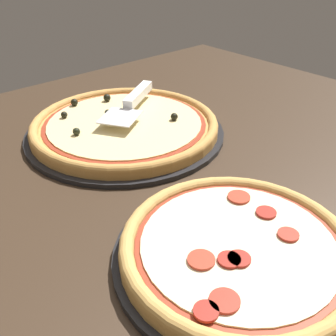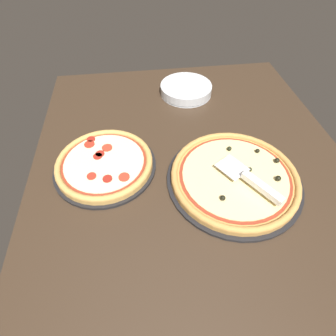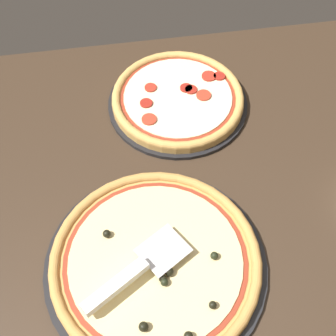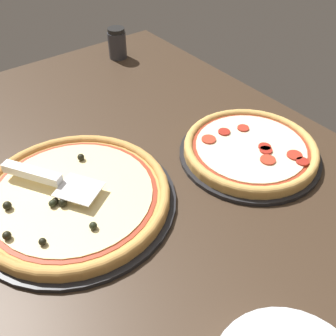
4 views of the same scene
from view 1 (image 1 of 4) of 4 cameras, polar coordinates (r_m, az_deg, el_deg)
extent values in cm
cube|color=#38281C|center=(77.15, -3.13, 0.07)|extent=(142.34, 107.49, 3.60)
cylinder|color=black|center=(85.96, -6.21, 5.19)|extent=(42.46, 42.46, 1.00)
cylinder|color=#C68E47|center=(85.39, -6.26, 5.97)|extent=(39.92, 39.92, 1.62)
torus|color=#C68E47|center=(85.04, -6.29, 6.46)|extent=(39.92, 39.92, 2.03)
cylinder|color=maroon|center=(85.01, -6.29, 6.51)|extent=(34.70, 34.70, 0.15)
cylinder|color=beige|center=(84.96, -6.30, 6.59)|extent=(32.73, 32.73, 0.40)
sphere|color=black|center=(85.86, -8.67, 7.47)|extent=(1.73, 1.73, 1.73)
sphere|color=black|center=(87.82, -8.72, 7.93)|extent=(1.46, 1.46, 1.46)
sphere|color=black|center=(87.36, -8.34, 7.84)|extent=(1.47, 1.47, 1.47)
sphere|color=black|center=(84.83, 0.91, 7.47)|extent=(1.56, 1.56, 1.56)
sphere|color=black|center=(88.80, -14.84, 7.48)|extent=(1.43, 1.43, 1.43)
sphere|color=black|center=(80.50, -13.15, 5.18)|extent=(1.50, 1.50, 1.50)
sphere|color=black|center=(94.88, -13.20, 9.34)|extent=(1.63, 1.63, 1.63)
sphere|color=black|center=(95.80, -8.84, 10.06)|extent=(1.73, 1.73, 1.73)
cylinder|color=black|center=(55.09, 9.92, -12.61)|extent=(33.58, 33.58, 1.00)
cylinder|color=tan|center=(54.17, 10.05, -11.59)|extent=(31.57, 31.57, 1.70)
torus|color=tan|center=(53.60, 10.13, -10.92)|extent=(31.57, 31.57, 2.02)
cylinder|color=maroon|center=(53.55, 10.14, -10.87)|extent=(27.44, 27.44, 0.15)
cylinder|color=beige|center=(53.46, 10.15, -10.77)|extent=(25.88, 25.88, 0.40)
cylinder|color=#AD2D1E|center=(55.78, 17.05, -9.23)|extent=(2.90, 2.90, 0.40)
cylinder|color=maroon|center=(50.56, 8.87, -13.01)|extent=(2.95, 2.95, 0.40)
cylinder|color=maroon|center=(50.87, 10.28, -12.83)|extent=(2.97, 2.97, 0.40)
cylinder|color=maroon|center=(58.57, 13.85, -6.43)|extent=(2.97, 2.97, 0.40)
cylinder|color=#AD2D1E|center=(46.17, 8.20, -18.54)|extent=(3.54, 3.54, 0.40)
cylinder|color=maroon|center=(45.07, 5.54, -19.98)|extent=(2.86, 2.86, 0.40)
cylinder|color=#B73823|center=(50.14, 4.84, -13.13)|extent=(3.51, 3.51, 0.40)
cylinder|color=#B73823|center=(60.75, 9.96, -4.36)|extent=(3.46, 3.46, 0.40)
cube|color=silver|center=(82.68, -6.97, 7.37)|extent=(10.94, 10.55, 0.24)
cube|color=white|center=(91.71, -4.35, 10.61)|extent=(12.66, 9.03, 2.00)
camera|label=2|loc=(1.03, 36.74, 41.98)|focal=28.00mm
camera|label=3|loc=(1.19, -24.84, 52.27)|focal=50.00mm
camera|label=4|loc=(0.86, -62.51, 31.97)|focal=42.00mm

